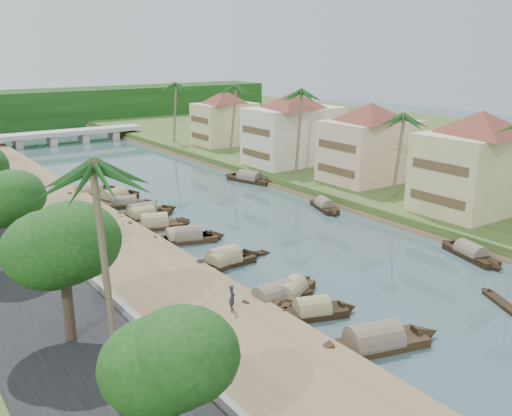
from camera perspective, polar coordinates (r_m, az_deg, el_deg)
ground at (r=51.16m, az=6.56°, el=-4.27°), size 220.00×220.00×0.00m
left_bank at (r=60.50m, az=-18.06°, el=-1.39°), size 10.00×180.00×0.80m
right_bank at (r=77.52m, az=7.36°, el=3.11°), size 16.00×180.00×1.20m
retaining_wall at (r=59.25m, az=-22.00°, el=-1.17°), size 0.40×180.00×1.10m
far_right_fill at (r=105.67m, az=22.48°, el=5.41°), size 60.00×220.00×1.15m
treeline at (r=140.15m, az=-21.88°, el=9.18°), size 120.00×14.00×8.00m
bridge at (r=113.54m, az=-18.36°, el=7.04°), size 28.00×4.00×2.40m
building_near at (r=62.28m, az=21.28°, el=4.47°), size 14.85×14.85×10.20m
building_mid at (r=72.96m, az=11.27°, el=6.57°), size 14.11×14.11×9.70m
building_far at (r=82.48m, az=3.73°, el=8.05°), size 15.59×15.59×10.20m
building_distant at (r=99.33m, az=-3.12°, el=9.09°), size 12.62×12.62×9.20m
sampan_0 at (r=35.74m, az=11.68°, el=-13.05°), size 9.62×4.25×2.45m
sampan_1 at (r=38.97m, az=5.61°, el=-10.24°), size 6.82×3.62×2.02m
sampan_2 at (r=41.49m, az=3.49°, el=-8.51°), size 7.47×4.91×2.04m
sampan_3 at (r=40.68m, az=1.81°, el=-8.99°), size 8.16×2.09×2.19m
sampan_4 at (r=47.03m, az=-3.47°, el=-5.50°), size 6.75×3.09×1.93m
sampan_5 at (r=47.47m, az=-3.23°, el=-5.27°), size 7.36×2.11×2.34m
sampan_6 at (r=53.33m, az=-6.85°, el=-2.96°), size 7.57×3.91×2.22m
sampan_7 at (r=53.31m, az=-7.43°, el=-2.99°), size 8.10×3.53×2.13m
sampan_8 at (r=57.68m, az=-10.10°, el=-1.64°), size 7.79×4.13×2.34m
sampan_9 at (r=62.06m, az=-11.27°, el=-0.46°), size 8.46×1.97×2.14m
sampan_10 at (r=60.78m, az=-11.32°, el=-0.81°), size 7.53×2.01×2.08m
sampan_11 at (r=68.58m, az=-13.96°, el=0.93°), size 8.42×4.53×2.36m
sampan_12 at (r=65.98m, az=-13.03°, el=0.40°), size 7.87×3.49×1.90m
sampan_13 at (r=72.30m, az=-16.40°, el=1.51°), size 8.58×4.16×2.30m
sampan_14 at (r=52.37m, az=20.66°, el=-4.27°), size 3.41×7.90×1.93m
sampan_15 at (r=63.84m, az=6.87°, el=0.19°), size 3.48×6.89×1.88m
sampan_16 at (r=76.59m, az=-0.63°, el=2.94°), size 4.37×9.12×2.20m
canoe_0 at (r=43.97m, az=23.55°, el=-8.87°), size 3.40×5.79×0.80m
canoe_1 at (r=49.42m, az=-1.09°, el=-4.78°), size 4.77×1.90×0.76m
canoe_2 at (r=59.40m, az=-9.34°, el=-1.41°), size 5.86×2.61×0.85m
palm_1 at (r=64.18m, az=14.12°, el=8.73°), size 3.20×3.20×10.64m
palm_2 at (r=74.85m, az=4.25°, el=11.38°), size 3.20×3.20×12.36m
palm_3 at (r=89.76m, az=-2.53°, el=11.92°), size 3.20×3.20×12.00m
palm_4 at (r=28.11m, az=-15.30°, el=3.74°), size 3.20×3.20×12.29m
palm_7 at (r=102.37m, az=-8.32°, el=12.04°), size 3.20×3.20×11.63m
tree_0 at (r=22.19m, az=-8.64°, el=-15.00°), size 4.37×4.37×6.66m
tree_1 at (r=32.89m, az=-18.80°, el=-3.66°), size 5.34×5.34×7.87m
tree_2 at (r=45.51m, az=-23.64°, el=0.72°), size 4.69×4.69×7.29m
tree_6 at (r=86.16m, az=6.09°, el=8.30°), size 4.22×4.22×6.99m
person_near at (r=37.76m, az=-2.40°, el=-8.95°), size 0.71×0.76×1.73m
person_far at (r=52.89m, az=-14.15°, el=-2.24°), size 0.89×0.85×1.45m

